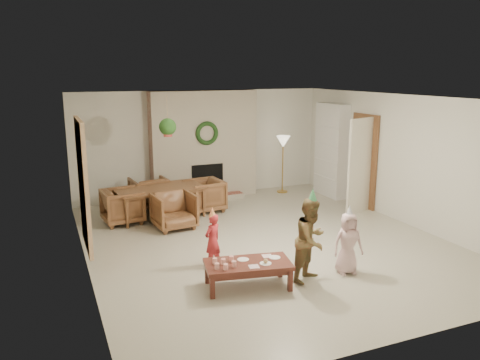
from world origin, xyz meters
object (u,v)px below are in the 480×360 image
dining_table (161,203)px  dining_chair_near (174,211)px  child_plaid (311,240)px  child_red (213,241)px  dining_chair_left (123,206)px  child_pink (348,243)px  dining_chair_right (204,195)px  coffee_table_top (248,264)px  dining_chair_far (149,193)px

dining_table → dining_chair_near: dining_chair_near is taller
dining_chair_near → child_plaid: child_plaid is taller
dining_table → child_red: child_red is taller
dining_chair_near → dining_chair_left: 1.10m
child_pink → dining_chair_right: bearing=115.1°
dining_table → coffee_table_top: (0.35, -3.66, 0.02)m
dining_chair_near → child_plaid: 3.24m
dining_table → dining_chair_left: 0.78m
dining_chair_left → coffee_table_top: 3.75m
dining_chair_far → coffee_table_top: 4.45m
dining_chair_left → dining_chair_far: bearing=-45.0°
dining_chair_left → coffee_table_top: dining_chair_left is taller
coffee_table_top → child_pink: bearing=6.3°
dining_chair_left → child_pink: bearing=-149.6°
dining_chair_right → coffee_table_top: 3.80m
dining_chair_far → dining_chair_left: size_ratio=1.00×
dining_chair_left → child_plaid: 4.24m
child_pink → child_plaid: bearing=-168.5°
dining_chair_near → dining_table: bearing=90.0°
coffee_table_top → child_plaid: bearing=3.3°
dining_chair_near → dining_chair_right: (0.89, 0.87, 0.00)m
dining_chair_near → child_plaid: size_ratio=0.62×
dining_table → child_plaid: size_ratio=1.46×
coffee_table_top → dining_chair_right: bearing=91.4°
dining_chair_far → dining_chair_left: bearing=45.0°
dining_chair_right → child_red: bearing=-21.6°
coffee_table_top → child_pink: (1.55, -0.12, 0.13)m
dining_chair_near → dining_chair_left: (-0.85, 0.70, 0.00)m
dining_chair_right → child_red: 3.01m
dining_chair_left → dining_chair_right: (1.74, 0.17, 0.00)m
dining_chair_far → dining_chair_left: (-0.70, -0.85, 0.00)m
dining_chair_left → child_plaid: (2.04, -3.70, 0.26)m
child_pink → coffee_table_top: bearing=-172.9°
dining_chair_near → child_plaid: (1.20, -3.00, 0.26)m
dining_table → child_pink: (1.90, -3.78, 0.15)m
dining_chair_near → child_pink: (1.83, -3.00, 0.12)m
child_red → child_pink: (1.77, -0.98, 0.04)m
dining_table → dining_chair_left: size_ratio=2.34×
dining_table → child_red: 2.80m
child_red → dining_chair_near: bearing=-116.8°
dining_chair_far → coffee_table_top: size_ratio=0.64×
dining_chair_right → child_red: size_ratio=0.90×
dining_chair_near → dining_chair_left: bearing=135.0°
dining_chair_far → child_pink: 4.96m
dining_chair_right → dining_chair_far: bearing=-128.7°
coffee_table_top → dining_table: bearing=106.2°
dining_chair_far → child_plaid: bearing=101.0°
dining_table → dining_chair_near: 0.78m
child_pink → dining_chair_far: bearing=125.0°
child_red → child_pink: 2.02m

